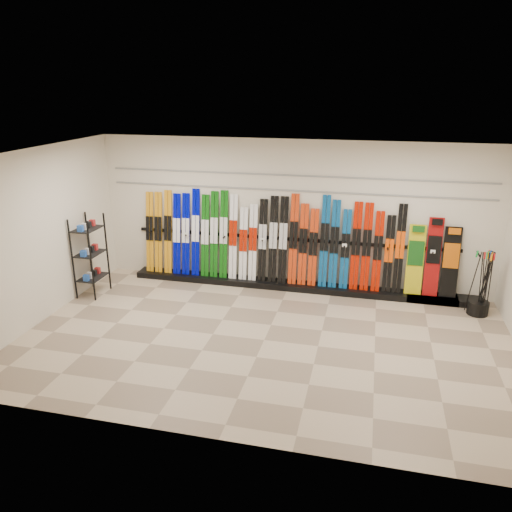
# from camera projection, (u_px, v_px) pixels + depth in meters

# --- Properties ---
(floor) EXTENTS (8.00, 8.00, 0.00)m
(floor) POSITION_uv_depth(u_px,v_px,m) (264.00, 340.00, 8.21)
(floor) COLOR gray
(floor) RESTS_ON ground
(back_wall) EXTENTS (8.00, 0.00, 8.00)m
(back_wall) POSITION_uv_depth(u_px,v_px,m) (291.00, 215.00, 10.02)
(back_wall) COLOR beige
(back_wall) RESTS_ON floor
(left_wall) EXTENTS (0.00, 5.00, 5.00)m
(left_wall) POSITION_uv_depth(u_px,v_px,m) (39.00, 237.00, 8.60)
(left_wall) COLOR beige
(left_wall) RESTS_ON floor
(ceiling) EXTENTS (8.00, 8.00, 0.00)m
(ceiling) POSITION_uv_depth(u_px,v_px,m) (265.00, 156.00, 7.23)
(ceiling) COLOR silver
(ceiling) RESTS_ON back_wall
(ski_rack_base) EXTENTS (8.00, 0.40, 0.12)m
(ski_rack_base) POSITION_uv_depth(u_px,v_px,m) (299.00, 286.00, 10.24)
(ski_rack_base) COLOR black
(ski_rack_base) RESTS_ON floor
(skis) EXTENTS (5.37, 0.27, 1.83)m
(skis) POSITION_uv_depth(u_px,v_px,m) (267.00, 240.00, 10.16)
(skis) COLOR orange
(skis) RESTS_ON ski_rack_base
(snowboards) EXTENTS (0.95, 0.23, 1.51)m
(snowboards) POSITION_uv_depth(u_px,v_px,m) (433.00, 260.00, 9.50)
(snowboards) COLOR gold
(snowboards) RESTS_ON ski_rack_base
(accessory_rack) EXTENTS (0.40, 0.60, 1.60)m
(accessory_rack) POSITION_uv_depth(u_px,v_px,m) (90.00, 256.00, 9.78)
(accessory_rack) COLOR black
(accessory_rack) RESTS_ON floor
(pole_bin) EXTENTS (0.37, 0.37, 0.25)m
(pole_bin) POSITION_uv_depth(u_px,v_px,m) (478.00, 308.00, 9.10)
(pole_bin) COLOR black
(pole_bin) RESTS_ON floor
(ski_poles) EXTENTS (0.37, 0.39, 1.18)m
(ski_poles) POSITION_uv_depth(u_px,v_px,m) (484.00, 283.00, 8.94)
(ski_poles) COLOR black
(ski_poles) RESTS_ON pole_bin
(slatwall_rail_0) EXTENTS (7.60, 0.02, 0.03)m
(slatwall_rail_0) POSITION_uv_depth(u_px,v_px,m) (292.00, 191.00, 9.84)
(slatwall_rail_0) COLOR gray
(slatwall_rail_0) RESTS_ON back_wall
(slatwall_rail_1) EXTENTS (7.60, 0.02, 0.03)m
(slatwall_rail_1) POSITION_uv_depth(u_px,v_px,m) (292.00, 175.00, 9.74)
(slatwall_rail_1) COLOR gray
(slatwall_rail_1) RESTS_ON back_wall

